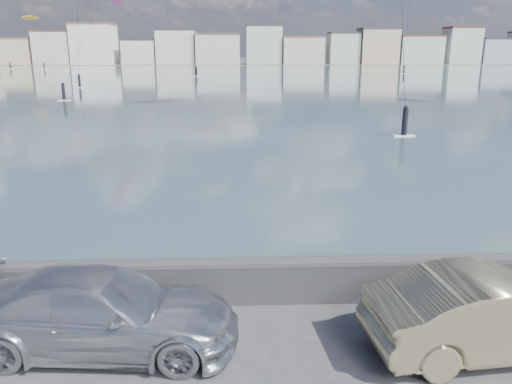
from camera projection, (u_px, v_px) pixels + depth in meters
ground at (207, 379)px, 8.59m from camera, size 700.00×700.00×0.00m
bay_water at (233, 79)px, 96.47m from camera, size 500.00×177.00×0.00m
far_shore_strip at (235, 63)px, 200.69m from camera, size 500.00×60.00×0.00m
seawall at (213, 279)px, 11.02m from camera, size 400.00×0.36×1.08m
far_buildings at (238, 48)px, 185.63m from camera, size 240.79×13.26×14.60m
car_silver at (102, 311)px, 9.34m from camera, size 5.28×2.48×1.49m
car_champagne at (495, 313)px, 9.20m from camera, size 4.92×2.16×1.57m
kitesurfer_11 at (30, 19)px, 152.20m from camera, size 4.60×19.11×15.64m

